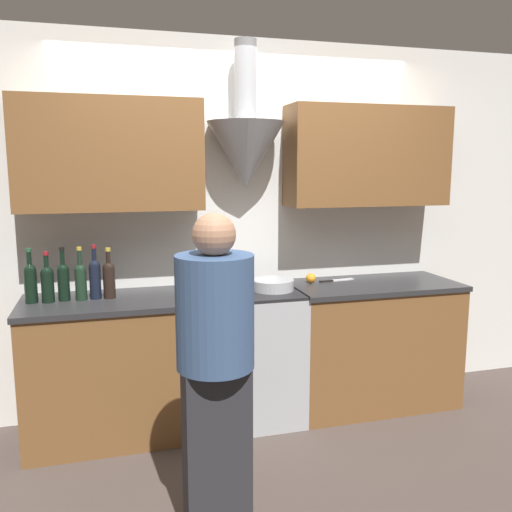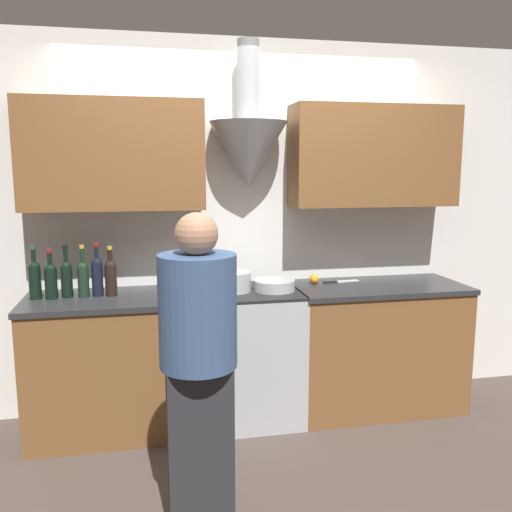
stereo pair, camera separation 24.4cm
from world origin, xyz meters
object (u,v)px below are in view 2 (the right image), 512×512
at_px(wine_bottle_2, 67,277).
at_px(wine_bottle_3, 83,277).
at_px(wine_bottle_5, 111,276).
at_px(stock_pot, 233,281).
at_px(wine_bottle_4, 97,274).
at_px(orange_fruit, 314,279).
at_px(wine_bottle_1, 51,279).
at_px(person_foreground_left, 199,364).
at_px(mixing_bowl, 274,285).
at_px(stove_range, 253,354).
at_px(wine_bottle_0, 35,278).

bearing_deg(wine_bottle_2, wine_bottle_3, -6.80).
bearing_deg(wine_bottle_5, stock_pot, -2.48).
xyz_separation_m(wine_bottle_4, orange_fruit, (1.48, 0.07, -0.11)).
relative_size(wine_bottle_1, wine_bottle_3, 0.94).
xyz_separation_m(wine_bottle_4, person_foreground_left, (0.53, -1.17, -0.21)).
relative_size(wine_bottle_3, wine_bottle_4, 0.98).
relative_size(wine_bottle_5, mixing_bowl, 1.15).
bearing_deg(person_foreground_left, stove_range, 67.01).
relative_size(wine_bottle_3, person_foreground_left, 0.22).
bearing_deg(orange_fruit, stock_pot, -169.80).
xyz_separation_m(stock_pot, orange_fruit, (0.61, 0.11, -0.03)).
xyz_separation_m(wine_bottle_1, orange_fruit, (1.76, 0.09, -0.09)).
bearing_deg(person_foreground_left, mixing_bowl, 60.61).
height_order(wine_bottle_4, orange_fruit, wine_bottle_4).
bearing_deg(mixing_bowl, wine_bottle_4, 176.30).
relative_size(stove_range, orange_fruit, 12.82).
relative_size(wine_bottle_4, stock_pot, 1.39).
bearing_deg(wine_bottle_1, stove_range, -1.05).
height_order(wine_bottle_1, mixing_bowl, wine_bottle_1).
relative_size(stock_pot, person_foreground_left, 0.16).
bearing_deg(person_foreground_left, wine_bottle_3, 117.88).
bearing_deg(orange_fruit, wine_bottle_2, -177.74).
bearing_deg(wine_bottle_5, stove_range, -2.13).
height_order(wine_bottle_0, wine_bottle_5, wine_bottle_0).
bearing_deg(wine_bottle_4, wine_bottle_5, -4.93).
bearing_deg(stock_pot, wine_bottle_4, 177.28).
height_order(wine_bottle_0, wine_bottle_3, wine_bottle_0).
relative_size(wine_bottle_2, mixing_bowl, 1.20).
relative_size(wine_bottle_0, orange_fruit, 4.78).
bearing_deg(wine_bottle_0, stove_range, -1.43).
relative_size(wine_bottle_0, wine_bottle_4, 0.98).
distance_m(wine_bottle_3, orange_fruit, 1.57).
relative_size(stove_range, stock_pot, 3.66).
distance_m(wine_bottle_0, wine_bottle_3, 0.29).
height_order(wine_bottle_2, wine_bottle_3, wine_bottle_2).
bearing_deg(wine_bottle_2, stock_pot, -2.33).
bearing_deg(wine_bottle_3, stove_range, -1.63).
xyz_separation_m(wine_bottle_0, stock_pot, (1.25, -0.03, -0.07)).
bearing_deg(wine_bottle_5, wine_bottle_4, 175.07).
bearing_deg(wine_bottle_3, wine_bottle_4, 6.95).
bearing_deg(wine_bottle_1, wine_bottle_5, 1.71).
bearing_deg(stock_pot, wine_bottle_5, 177.52).
bearing_deg(mixing_bowl, person_foreground_left, -119.39).
relative_size(stove_range, wine_bottle_0, 2.68).
xyz_separation_m(wine_bottle_4, mixing_bowl, (1.15, -0.07, -0.10)).
height_order(wine_bottle_2, mixing_bowl, wine_bottle_2).
distance_m(mixing_bowl, person_foreground_left, 1.27).
height_order(wine_bottle_1, person_foreground_left, person_foreground_left).
bearing_deg(mixing_bowl, wine_bottle_1, 177.75).
xyz_separation_m(wine_bottle_0, person_foreground_left, (0.91, -1.17, -0.20)).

